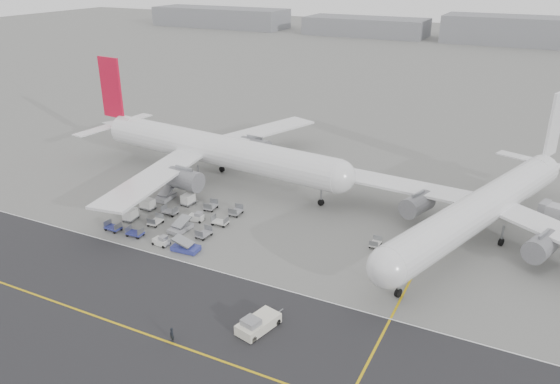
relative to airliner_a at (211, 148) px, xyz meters
The scene contains 9 objects.
ground 32.69m from the airliner_a, 60.76° to the right, with size 700.00×700.00×0.00m, color gray.
taxiway 50.80m from the airliner_a, 65.77° to the right, with size 220.00×59.00×0.03m.
horizon_buildings 236.54m from the airliner_a, 78.86° to the left, with size 520.00×28.00×28.00m, color gray, non-canonical shape.
airliner_a is the anchor object (origin of this frame).
airliner_b 52.53m from the airliner_a, ahead, with size 54.17×55.22×19.76m.
pushback_tug 51.01m from the airliner_a, 50.86° to the right, with size 3.94×7.46×2.10m.
gse_cluster 21.78m from the airliner_a, 74.20° to the right, with size 22.90×22.07×2.07m, color gray, non-canonical shape.
stray_dolly 41.04m from the airliner_a, 18.84° to the right, with size 1.43×2.33×1.43m, color silver, non-canonical shape.
ground_crew_a 51.95m from the airliner_a, 62.08° to the right, with size 0.68×0.44×1.86m, color black.
Camera 1 is at (42.66, -58.08, 40.79)m, focal length 35.00 mm.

